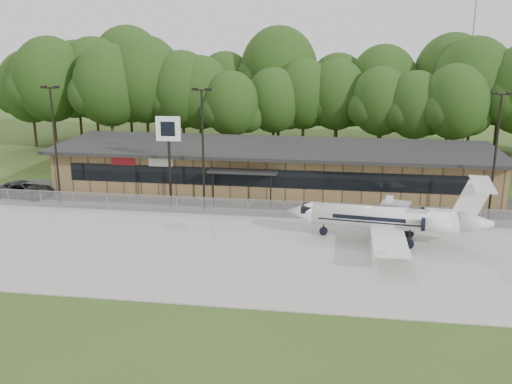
% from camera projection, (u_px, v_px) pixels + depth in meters
% --- Properties ---
extents(ground, '(160.00, 160.00, 0.00)m').
position_uv_depth(ground, '(222.00, 299.00, 31.95)').
color(ground, '#364E1C').
rests_on(ground, ground).
extents(apron, '(64.00, 18.00, 0.08)m').
position_uv_depth(apron, '(246.00, 248.00, 39.57)').
color(apron, '#9E9B93').
rests_on(apron, ground).
extents(parking_lot, '(50.00, 9.00, 0.06)m').
position_uv_depth(parking_lot, '(267.00, 202.00, 50.53)').
color(parking_lot, '#383835').
rests_on(parking_lot, ground).
extents(terminal, '(41.00, 11.65, 4.30)m').
position_uv_depth(terminal, '(273.00, 167.00, 54.19)').
color(terminal, olive).
rests_on(terminal, ground).
extents(fence, '(46.00, 0.04, 1.52)m').
position_uv_depth(fence, '(260.00, 208.00, 46.04)').
color(fence, gray).
rests_on(fence, ground).
extents(treeline, '(72.00, 12.00, 15.00)m').
position_uv_depth(treeline, '(291.00, 92.00, 69.99)').
color(treeline, '#1F3B12').
rests_on(treeline, ground).
extents(radio_mast, '(0.20, 0.20, 25.00)m').
position_uv_depth(radio_mast, '(472.00, 50.00, 71.23)').
color(radio_mast, gray).
rests_on(radio_mast, ground).
extents(light_pole_left, '(1.55, 0.30, 10.23)m').
position_uv_depth(light_pole_left, '(54.00, 136.00, 48.66)').
color(light_pole_left, black).
rests_on(light_pole_left, ground).
extents(light_pole_mid, '(1.55, 0.30, 10.23)m').
position_uv_depth(light_pole_mid, '(203.00, 140.00, 46.80)').
color(light_pole_mid, black).
rests_on(light_pole_mid, ground).
extents(light_pole_right, '(1.55, 0.30, 10.23)m').
position_uv_depth(light_pole_right, '(496.00, 148.00, 43.51)').
color(light_pole_right, black).
rests_on(light_pole_right, ground).
extents(business_jet, '(14.47, 12.93, 4.87)m').
position_uv_depth(business_jet, '(391.00, 219.00, 40.26)').
color(business_jet, silver).
rests_on(business_jet, ground).
extents(suv, '(5.51, 2.91, 1.48)m').
position_uv_depth(suv, '(25.00, 190.00, 51.79)').
color(suv, '#28282A').
rests_on(suv, ground).
extents(pole_sign, '(2.06, 0.35, 7.82)m').
position_uv_depth(pole_sign, '(169.00, 138.00, 47.51)').
color(pole_sign, black).
rests_on(pole_sign, ground).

